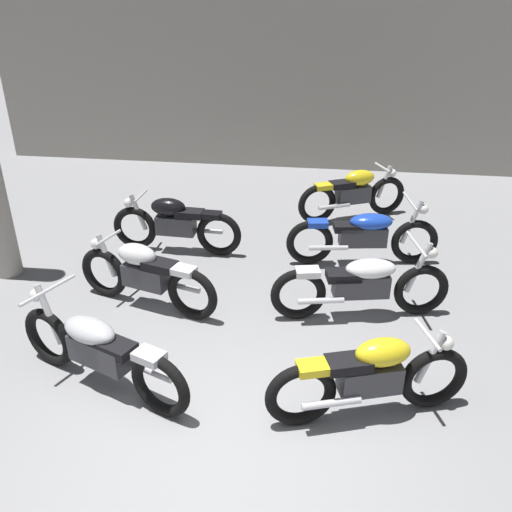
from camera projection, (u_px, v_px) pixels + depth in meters
ground_plane at (211, 463)px, 4.73m from camera, size 60.00×60.00×0.00m
back_wall at (293, 80)px, 11.20m from camera, size 12.65×0.24×3.60m
motorcycle_left_row_0 at (99, 350)px, 5.41m from camera, size 2.04×1.02×0.97m
motorcycle_left_row_1 at (145, 274)px, 6.75m from camera, size 1.92×0.71×0.88m
motorcycle_left_row_2 at (175, 223)px, 8.12m from camera, size 1.97×0.48×0.88m
motorcycle_right_row_0 at (371, 376)px, 5.05m from camera, size 1.90×0.76×0.88m
motorcycle_right_row_1 at (362, 284)px, 6.56m from camera, size 2.15×0.78×0.97m
motorcycle_right_row_2 at (364, 235)px, 7.78m from camera, size 2.16×0.72×0.97m
motorcycle_right_row_3 at (354, 193)px, 9.25m from camera, size 1.82×0.95×0.88m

